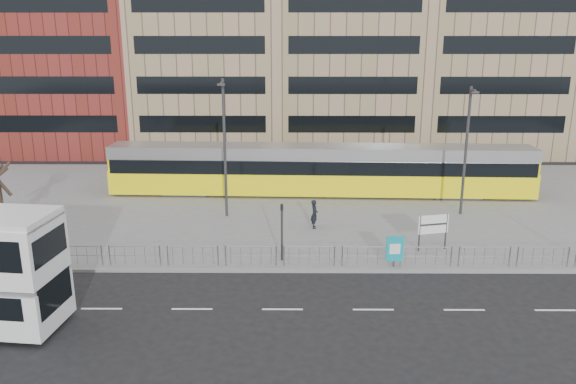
{
  "coord_description": "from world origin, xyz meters",
  "views": [
    {
      "loc": [
        -1.6,
        -26.4,
        11.65
      ],
      "look_at": [
        -1.83,
        6.0,
        2.58
      ],
      "focal_mm": 35.0,
      "sensor_mm": 36.0,
      "label": 1
    }
  ],
  "objects_px": {
    "station_sign": "(433,226)",
    "lamp_post_east": "(466,146)",
    "lamp_post_west": "(225,144)",
    "pedestrian": "(314,214)",
    "ad_panel": "(395,249)",
    "traffic_light_west": "(282,225)",
    "tram": "(320,170)"
  },
  "relations": [
    {
      "from": "pedestrian",
      "to": "lamp_post_west",
      "type": "height_order",
      "value": "lamp_post_west"
    },
    {
      "from": "ad_panel",
      "to": "traffic_light_west",
      "type": "distance_m",
      "value": 5.93
    },
    {
      "from": "tram",
      "to": "traffic_light_west",
      "type": "xyz_separation_m",
      "value": [
        -2.63,
        -12.93,
        0.13
      ]
    },
    {
      "from": "station_sign",
      "to": "pedestrian",
      "type": "xyz_separation_m",
      "value": [
        -6.39,
        3.63,
        -0.5
      ]
    },
    {
      "from": "station_sign",
      "to": "lamp_post_east",
      "type": "height_order",
      "value": "lamp_post_east"
    },
    {
      "from": "lamp_post_east",
      "to": "station_sign",
      "type": "bearing_deg",
      "value": -118.29
    },
    {
      "from": "lamp_post_west",
      "to": "lamp_post_east",
      "type": "distance_m",
      "value": 15.57
    },
    {
      "from": "station_sign",
      "to": "traffic_light_west",
      "type": "relative_size",
      "value": 0.65
    },
    {
      "from": "station_sign",
      "to": "lamp_post_west",
      "type": "height_order",
      "value": "lamp_post_west"
    },
    {
      "from": "ad_panel",
      "to": "lamp_post_east",
      "type": "distance_m",
      "value": 11.31
    },
    {
      "from": "lamp_post_west",
      "to": "lamp_post_east",
      "type": "xyz_separation_m",
      "value": [
        15.56,
        0.5,
        -0.26
      ]
    },
    {
      "from": "tram",
      "to": "station_sign",
      "type": "xyz_separation_m",
      "value": [
        5.67,
        -11.4,
        -0.44
      ]
    },
    {
      "from": "tram",
      "to": "station_sign",
      "type": "bearing_deg",
      "value": -61.56
    },
    {
      "from": "tram",
      "to": "ad_panel",
      "type": "height_order",
      "value": "tram"
    },
    {
      "from": "traffic_light_west",
      "to": "station_sign",
      "type": "bearing_deg",
      "value": 10.66
    },
    {
      "from": "station_sign",
      "to": "pedestrian",
      "type": "relative_size",
      "value": 1.12
    },
    {
      "from": "lamp_post_west",
      "to": "ad_panel",
      "type": "bearing_deg",
      "value": -41.26
    },
    {
      "from": "ad_panel",
      "to": "pedestrian",
      "type": "xyz_separation_m",
      "value": [
        -3.87,
        6.04,
        -0.07
      ]
    },
    {
      "from": "pedestrian",
      "to": "station_sign",
      "type": "bearing_deg",
      "value": -119.84
    },
    {
      "from": "pedestrian",
      "to": "traffic_light_west",
      "type": "distance_m",
      "value": 5.6
    },
    {
      "from": "traffic_light_west",
      "to": "lamp_post_west",
      "type": "xyz_separation_m",
      "value": [
        -3.78,
        7.51,
        2.86
      ]
    },
    {
      "from": "tram",
      "to": "pedestrian",
      "type": "relative_size",
      "value": 17.28
    },
    {
      "from": "ad_panel",
      "to": "traffic_light_west",
      "type": "relative_size",
      "value": 0.54
    },
    {
      "from": "pedestrian",
      "to": "tram",
      "type": "bearing_deg",
      "value": -5.56
    },
    {
      "from": "tram",
      "to": "ad_panel",
      "type": "xyz_separation_m",
      "value": [
        3.15,
        -13.81,
        -0.86
      ]
    },
    {
      "from": "tram",
      "to": "traffic_light_west",
      "type": "height_order",
      "value": "tram"
    },
    {
      "from": "station_sign",
      "to": "ad_panel",
      "type": "bearing_deg",
      "value": -149.43
    },
    {
      "from": "station_sign",
      "to": "lamp_post_west",
      "type": "distance_m",
      "value": 13.91
    },
    {
      "from": "lamp_post_west",
      "to": "lamp_post_east",
      "type": "relative_size",
      "value": 1.06
    },
    {
      "from": "pedestrian",
      "to": "lamp_post_west",
      "type": "xyz_separation_m",
      "value": [
        -5.69,
        2.35,
        3.93
      ]
    },
    {
      "from": "station_sign",
      "to": "pedestrian",
      "type": "distance_m",
      "value": 7.36
    },
    {
      "from": "station_sign",
      "to": "ad_panel",
      "type": "distance_m",
      "value": 3.51
    }
  ]
}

